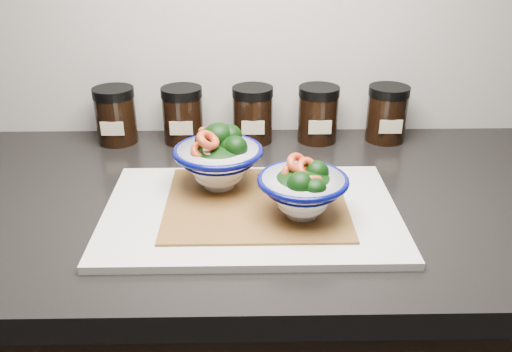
{
  "coord_description": "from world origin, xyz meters",
  "views": [
    {
      "loc": [
        0.08,
        0.66,
        1.32
      ],
      "look_at": [
        0.1,
        1.4,
        0.96
      ],
      "focal_mm": 38.0,
      "sensor_mm": 36.0,
      "label": 1
    }
  ],
  "objects_px": {
    "spice_jar_a": "(116,115)",
    "spice_jar_b": "(183,115)",
    "spice_jar_e": "(387,113)",
    "bowl_right": "(303,190)",
    "spice_jar_d": "(318,114)",
    "cutting_board": "(251,212)",
    "spice_jar_c": "(253,114)",
    "bowl_left": "(219,159)"
  },
  "relations": [
    {
      "from": "bowl_left",
      "to": "spice_jar_e",
      "type": "height_order",
      "value": "bowl_left"
    },
    {
      "from": "spice_jar_a",
      "to": "spice_jar_b",
      "type": "height_order",
      "value": "same"
    },
    {
      "from": "spice_jar_c",
      "to": "spice_jar_a",
      "type": "bearing_deg",
      "value": 180.0
    },
    {
      "from": "bowl_left",
      "to": "spice_jar_a",
      "type": "relative_size",
      "value": 1.3
    },
    {
      "from": "spice_jar_a",
      "to": "spice_jar_b",
      "type": "bearing_deg",
      "value": 0.0
    },
    {
      "from": "cutting_board",
      "to": "spice_jar_c",
      "type": "relative_size",
      "value": 3.98
    },
    {
      "from": "cutting_board",
      "to": "bowl_right",
      "type": "relative_size",
      "value": 3.34
    },
    {
      "from": "bowl_left",
      "to": "bowl_right",
      "type": "distance_m",
      "value": 0.16
    },
    {
      "from": "bowl_right",
      "to": "spice_jar_d",
      "type": "bearing_deg",
      "value": 79.32
    },
    {
      "from": "spice_jar_b",
      "to": "spice_jar_d",
      "type": "relative_size",
      "value": 1.0
    },
    {
      "from": "cutting_board",
      "to": "bowl_right",
      "type": "xyz_separation_m",
      "value": [
        0.08,
        -0.03,
        0.05
      ]
    },
    {
      "from": "spice_jar_a",
      "to": "spice_jar_d",
      "type": "height_order",
      "value": "same"
    },
    {
      "from": "cutting_board",
      "to": "spice_jar_c",
      "type": "bearing_deg",
      "value": 88.69
    },
    {
      "from": "spice_jar_a",
      "to": "spice_jar_b",
      "type": "xyz_separation_m",
      "value": [
        0.13,
        0.0,
        0.0
      ]
    },
    {
      "from": "bowl_left",
      "to": "bowl_right",
      "type": "bearing_deg",
      "value": -38.07
    },
    {
      "from": "spice_jar_a",
      "to": "spice_jar_e",
      "type": "distance_m",
      "value": 0.55
    },
    {
      "from": "spice_jar_e",
      "to": "spice_jar_d",
      "type": "bearing_deg",
      "value": 180.0
    },
    {
      "from": "bowl_right",
      "to": "spice_jar_a",
      "type": "height_order",
      "value": "spice_jar_a"
    },
    {
      "from": "bowl_left",
      "to": "spice_jar_b",
      "type": "relative_size",
      "value": 1.3
    },
    {
      "from": "bowl_right",
      "to": "spice_jar_e",
      "type": "xyz_separation_m",
      "value": [
        0.2,
        0.33,
        -0.0
      ]
    },
    {
      "from": "spice_jar_a",
      "to": "bowl_right",
      "type": "bearing_deg",
      "value": -44.05
    },
    {
      "from": "spice_jar_a",
      "to": "spice_jar_d",
      "type": "xyz_separation_m",
      "value": [
        0.41,
        0.0,
        0.0
      ]
    },
    {
      "from": "bowl_right",
      "to": "spice_jar_b",
      "type": "xyz_separation_m",
      "value": [
        -0.21,
        0.33,
        -0.0
      ]
    },
    {
      "from": "cutting_board",
      "to": "spice_jar_e",
      "type": "bearing_deg",
      "value": 47.73
    },
    {
      "from": "spice_jar_d",
      "to": "spice_jar_e",
      "type": "xyz_separation_m",
      "value": [
        0.14,
        0.0,
        0.0
      ]
    },
    {
      "from": "spice_jar_b",
      "to": "spice_jar_a",
      "type": "bearing_deg",
      "value": 180.0
    },
    {
      "from": "bowl_right",
      "to": "spice_jar_c",
      "type": "relative_size",
      "value": 1.19
    },
    {
      "from": "bowl_right",
      "to": "spice_jar_a",
      "type": "distance_m",
      "value": 0.48
    },
    {
      "from": "cutting_board",
      "to": "bowl_left",
      "type": "relative_size",
      "value": 3.07
    },
    {
      "from": "spice_jar_b",
      "to": "spice_jar_d",
      "type": "distance_m",
      "value": 0.27
    },
    {
      "from": "spice_jar_d",
      "to": "spice_jar_c",
      "type": "bearing_deg",
      "value": 180.0
    },
    {
      "from": "bowl_right",
      "to": "spice_jar_d",
      "type": "relative_size",
      "value": 1.19
    },
    {
      "from": "spice_jar_a",
      "to": "bowl_left",
      "type": "bearing_deg",
      "value": -47.09
    },
    {
      "from": "bowl_left",
      "to": "spice_jar_e",
      "type": "bearing_deg",
      "value": 35.25
    },
    {
      "from": "bowl_left",
      "to": "spice_jar_e",
      "type": "xyz_separation_m",
      "value": [
        0.33,
        0.23,
        -0.01
      ]
    },
    {
      "from": "spice_jar_c",
      "to": "spice_jar_d",
      "type": "relative_size",
      "value": 1.0
    },
    {
      "from": "spice_jar_e",
      "to": "bowl_right",
      "type": "bearing_deg",
      "value": -121.32
    },
    {
      "from": "spice_jar_b",
      "to": "bowl_left",
      "type": "bearing_deg",
      "value": -70.55
    },
    {
      "from": "spice_jar_a",
      "to": "spice_jar_d",
      "type": "distance_m",
      "value": 0.41
    },
    {
      "from": "spice_jar_a",
      "to": "spice_jar_e",
      "type": "bearing_deg",
      "value": 0.0
    },
    {
      "from": "bowl_right",
      "to": "spice_jar_b",
      "type": "relative_size",
      "value": 1.19
    },
    {
      "from": "spice_jar_b",
      "to": "cutting_board",
      "type": "bearing_deg",
      "value": -66.45
    }
  ]
}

